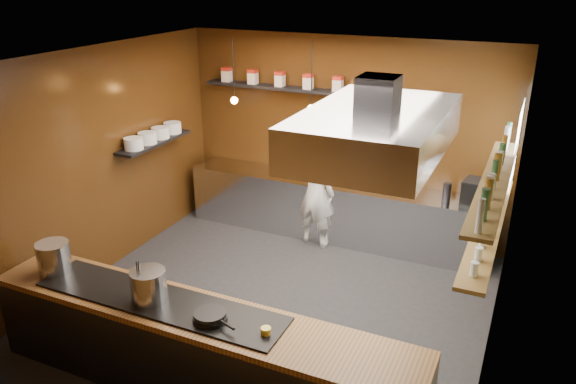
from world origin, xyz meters
The scene contains 26 objects.
floor centered at (0.00, 0.00, 0.00)m, with size 5.00×5.00×0.00m, color black.
back_wall centered at (0.00, 2.50, 1.50)m, with size 5.00×5.00×0.00m, color black.
left_wall centered at (-2.50, 0.00, 1.50)m, with size 5.00×5.00×0.00m, color black.
right_wall centered at (2.50, 0.00, 1.50)m, with size 5.00×5.00×0.00m, color brown.
ceiling centered at (0.00, 0.00, 3.00)m, with size 5.00×5.00×0.00m, color silver.
window_pane centered at (2.45, 1.70, 1.90)m, with size 1.00×1.00×0.00m, color white.
prep_counter centered at (0.00, 2.17, 0.45)m, with size 4.60×0.65×0.90m, color silver.
pass_counter centered at (0.00, -1.60, 0.47)m, with size 4.40×0.72×0.94m.
tin_shelf centered at (-0.90, 2.36, 2.20)m, with size 2.60×0.26×0.04m, color black.
plate_shelf centered at (-2.34, 1.00, 1.55)m, with size 0.30×1.40×0.04m, color black.
bottle_shelf_upper centered at (2.34, 0.30, 1.92)m, with size 0.26×2.80×0.04m, color brown.
bottle_shelf_lower centered at (2.34, 0.30, 1.45)m, with size 0.26×2.80×0.04m, color brown.
extractor_hood centered at (1.30, -0.40, 2.51)m, with size 1.20×2.00×0.72m.
pendant_left centered at (-1.40, 1.70, 2.15)m, with size 0.10×0.10×0.95m.
pendant_right centered at (-0.20, 1.70, 2.15)m, with size 0.10×0.10×0.95m.
storage_tins centered at (-0.75, 2.36, 2.33)m, with size 2.43×0.13×0.22m.
plate_stacks centered at (-2.34, 1.00, 1.65)m, with size 0.26×1.16×0.16m.
bottles centered at (2.34, 0.30, 2.06)m, with size 0.06×2.66×0.24m.
wine_glasses centered at (2.34, 0.30, 1.53)m, with size 0.07×2.37×0.13m.
stockpot_large centered at (-1.70, -1.60, 1.10)m, with size 0.33×0.33×0.33m, color silver.
stockpot_small centered at (-0.47, -1.64, 1.10)m, with size 0.34×0.34×0.32m, color silver.
utensil_crock centered at (-0.55, -1.67, 1.03)m, with size 0.14×0.14×0.18m, color silver.
frying_pan centered at (0.23, -1.68, 0.98)m, with size 0.47×0.32×0.08m.
butter_jar centered at (0.78, -1.65, 0.96)m, with size 0.09×0.09×0.08m, color yellow.
espresso_machine centered at (2.05, 2.11, 1.08)m, with size 0.36×0.35×0.36m, color black.
chef centered at (-0.17, 1.85, 0.82)m, with size 0.60×0.39×1.64m, color silver.
Camera 1 is at (2.63, -5.25, 3.89)m, focal length 35.00 mm.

